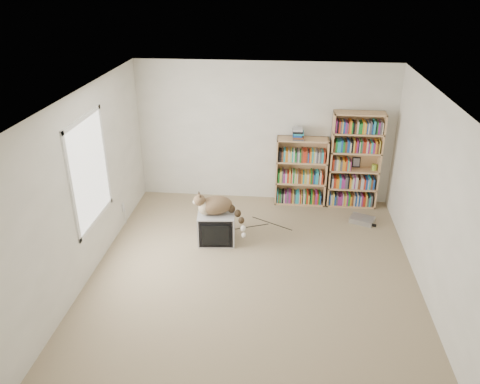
# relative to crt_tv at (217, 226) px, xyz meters

# --- Properties ---
(floor) EXTENTS (4.50, 5.00, 0.01)m
(floor) POSITION_rel_crt_tv_xyz_m (0.64, -0.89, -0.24)
(floor) COLOR tan
(floor) RESTS_ON ground
(wall_back) EXTENTS (4.50, 0.02, 2.50)m
(wall_back) POSITION_rel_crt_tv_xyz_m (0.64, 1.61, 1.01)
(wall_back) COLOR white
(wall_back) RESTS_ON floor
(wall_front) EXTENTS (4.50, 0.02, 2.50)m
(wall_front) POSITION_rel_crt_tv_xyz_m (0.64, -3.39, 1.01)
(wall_front) COLOR white
(wall_front) RESTS_ON floor
(wall_left) EXTENTS (0.02, 5.00, 2.50)m
(wall_left) POSITION_rel_crt_tv_xyz_m (-1.61, -0.89, 1.01)
(wall_left) COLOR white
(wall_left) RESTS_ON floor
(wall_right) EXTENTS (0.02, 5.00, 2.50)m
(wall_right) POSITION_rel_crt_tv_xyz_m (2.89, -0.89, 1.01)
(wall_right) COLOR white
(wall_right) RESTS_ON floor
(ceiling) EXTENTS (4.50, 5.00, 0.02)m
(ceiling) POSITION_rel_crt_tv_xyz_m (0.64, -0.89, 2.26)
(ceiling) COLOR white
(ceiling) RESTS_ON wall_back
(window) EXTENTS (0.02, 1.22, 1.52)m
(window) POSITION_rel_crt_tv_xyz_m (-1.60, -0.69, 1.16)
(window) COLOR white
(window) RESTS_ON wall_left
(crt_tv) EXTENTS (0.61, 0.56, 0.49)m
(crt_tv) POSITION_rel_crt_tv_xyz_m (0.00, 0.00, 0.00)
(crt_tv) COLOR #B0B0B3
(crt_tv) RESTS_ON floor
(cat) EXTENTS (0.84, 0.53, 0.61)m
(cat) POSITION_rel_crt_tv_xyz_m (0.06, -0.05, 0.35)
(cat) COLOR #352116
(cat) RESTS_ON crt_tv
(bookcase_tall) EXTENTS (0.86, 0.30, 1.72)m
(bookcase_tall) POSITION_rel_crt_tv_xyz_m (2.23, 1.46, 0.58)
(bookcase_tall) COLOR tan
(bookcase_tall) RESTS_ON floor
(bookcase_short) EXTENTS (0.89, 0.30, 1.23)m
(bookcase_short) POSITION_rel_crt_tv_xyz_m (1.31, 1.47, 0.32)
(bookcase_short) COLOR tan
(bookcase_short) RESTS_ON floor
(book_stack) EXTENTS (0.22, 0.29, 0.19)m
(book_stack) POSITION_rel_crt_tv_xyz_m (1.23, 1.43, 1.08)
(book_stack) COLOR red
(book_stack) RESTS_ON bookcase_short
(green_mug) EXTENTS (0.09, 0.09, 0.10)m
(green_mug) POSITION_rel_crt_tv_xyz_m (2.57, 1.45, 0.51)
(green_mug) COLOR #92B834
(green_mug) RESTS_ON bookcase_tall
(framed_print) EXTENTS (0.14, 0.05, 0.18)m
(framed_print) POSITION_rel_crt_tv_xyz_m (2.27, 1.55, 0.55)
(framed_print) COLOR black
(framed_print) RESTS_ON bookcase_tall
(dvd_player) EXTENTS (0.46, 0.40, 0.09)m
(dvd_player) POSITION_rel_crt_tv_xyz_m (2.36, 0.81, -0.20)
(dvd_player) COLOR #A8A8AD
(dvd_player) RESTS_ON floor
(wall_outlet) EXTENTS (0.01, 0.08, 0.13)m
(wall_outlet) POSITION_rel_crt_tv_xyz_m (-1.60, 0.34, 0.08)
(wall_outlet) COLOR silver
(wall_outlet) RESTS_ON wall_left
(floor_cables) EXTENTS (1.20, 0.70, 0.01)m
(floor_cables) POSITION_rel_crt_tv_xyz_m (0.81, 0.63, -0.24)
(floor_cables) COLOR black
(floor_cables) RESTS_ON floor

